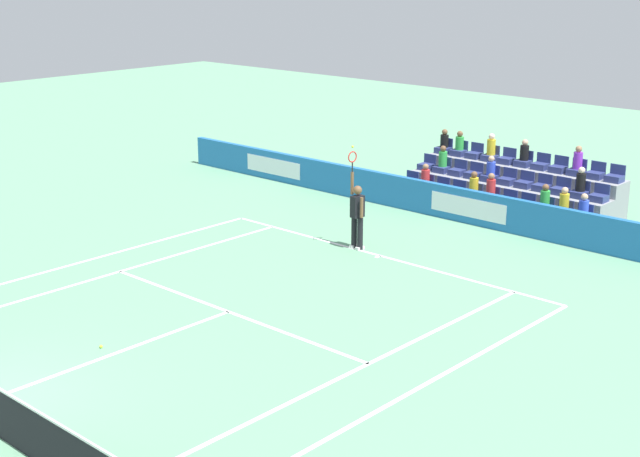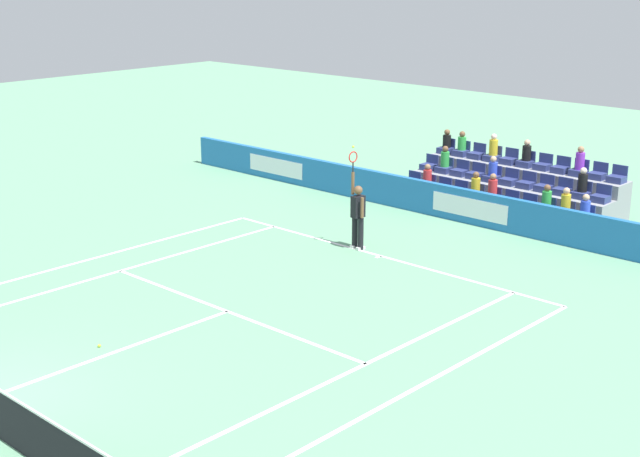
# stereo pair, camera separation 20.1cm
# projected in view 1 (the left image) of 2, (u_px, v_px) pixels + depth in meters

# --- Properties ---
(line_baseline) EXTENTS (10.97, 0.10, 0.01)m
(line_baseline) POSITION_uv_depth(u_px,v_px,m) (380.00, 256.00, 24.72)
(line_baseline) COLOR white
(line_baseline) RESTS_ON ground
(line_service) EXTENTS (8.23, 0.10, 0.01)m
(line_service) POSITION_uv_depth(u_px,v_px,m) (228.00, 312.00, 20.83)
(line_service) COLOR white
(line_service) RESTS_ON ground
(line_centre_service) EXTENTS (0.10, 6.40, 0.01)m
(line_centre_service) POSITION_uv_depth(u_px,v_px,m) (110.00, 355.00, 18.57)
(line_centre_service) COLOR white
(line_centre_service) RESTS_ON ground
(line_singles_sideline_left) EXTENTS (0.10, 11.89, 0.01)m
(line_singles_sideline_left) POSITION_uv_depth(u_px,v_px,m) (105.00, 276.00, 23.17)
(line_singles_sideline_left) COLOR white
(line_singles_sideline_left) RESTS_ON ground
(line_singles_sideline_right) EXTENTS (0.10, 11.89, 0.01)m
(line_singles_sideline_right) POSITION_uv_depth(u_px,v_px,m) (354.00, 371.00, 17.85)
(line_singles_sideline_right) COLOR white
(line_singles_sideline_right) RESTS_ON ground
(line_doubles_sideline_left) EXTENTS (0.10, 11.89, 0.01)m
(line_doubles_sideline_left) POSITION_uv_depth(u_px,v_px,m) (74.00, 264.00, 24.06)
(line_doubles_sideline_left) COLOR white
(line_doubles_sideline_left) RESTS_ON ground
(line_doubles_sideline_right) EXTENTS (0.10, 11.89, 0.01)m
(line_doubles_sideline_right) POSITION_uv_depth(u_px,v_px,m) (410.00, 393.00, 16.96)
(line_doubles_sideline_right) COLOR white
(line_doubles_sideline_right) RESTS_ON ground
(line_centre_mark) EXTENTS (0.10, 0.20, 0.01)m
(line_centre_mark) POSITION_uv_depth(u_px,v_px,m) (378.00, 257.00, 24.65)
(line_centre_mark) COLOR white
(line_centre_mark) RESTS_ON ground
(sponsor_barrier) EXTENTS (24.83, 0.22, 1.03)m
(sponsor_barrier) POSITION_uv_depth(u_px,v_px,m) (470.00, 207.00, 27.60)
(sponsor_barrier) COLOR #1E66AD
(sponsor_barrier) RESTS_ON ground
(tennis_player) EXTENTS (0.52, 0.38, 2.85)m
(tennis_player) POSITION_uv_depth(u_px,v_px,m) (357.00, 214.00, 25.08)
(tennis_player) COLOR black
(tennis_player) RESTS_ON ground
(stadium_stand) EXTENTS (6.82, 2.85, 2.18)m
(stadium_stand) POSITION_uv_depth(u_px,v_px,m) (510.00, 191.00, 29.22)
(stadium_stand) COLOR gray
(stadium_stand) RESTS_ON ground
(loose_tennis_ball) EXTENTS (0.07, 0.07, 0.07)m
(loose_tennis_ball) POSITION_uv_depth(u_px,v_px,m) (101.00, 347.00, 18.90)
(loose_tennis_ball) COLOR #D1E533
(loose_tennis_ball) RESTS_ON ground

